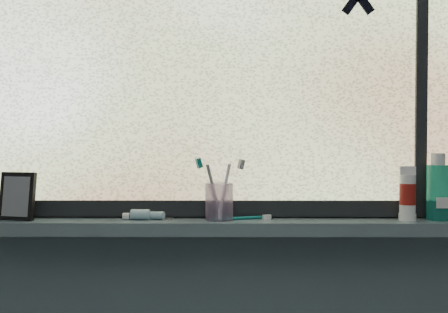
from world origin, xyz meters
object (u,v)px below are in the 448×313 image
Objects in this scene: vanity_mirror at (17,196)px; toothbrush_cup at (219,202)px; mouthwash_bottle at (438,187)px; cream_tube at (408,192)px.

vanity_mirror is 1.30× the size of toothbrush_cup.
vanity_mirror is 1.29m from mouthwash_bottle.
vanity_mirror is 1.20m from cream_tube.
toothbrush_cup is (0.62, 0.00, -0.02)m from vanity_mirror.
toothbrush_cup is 0.67m from mouthwash_bottle.
vanity_mirror reaches higher than toothbrush_cup.
vanity_mirror is 1.24× the size of cream_tube.
vanity_mirror and cream_tube have the same top height.
cream_tube reaches higher than toothbrush_cup.
vanity_mirror is 0.62m from toothbrush_cup.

